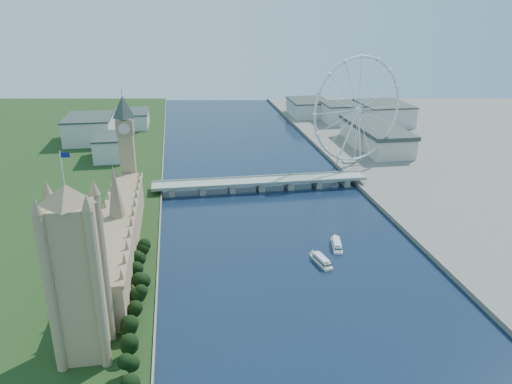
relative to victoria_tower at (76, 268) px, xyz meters
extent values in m
cube|color=tan|center=(0.00, 0.00, -8.49)|extent=(22.00, 22.00, 86.00)
pyramid|color=#937A59|center=(0.00, 0.00, 44.51)|extent=(28.16, 28.16, 10.00)
cylinder|color=silver|center=(0.00, 0.00, 52.51)|extent=(0.50, 0.50, 16.00)
cube|color=navy|center=(2.20, 0.00, 58.51)|extent=(4.00, 0.16, 2.40)
cube|color=tan|center=(7.00, 115.00, -37.49)|extent=(24.00, 200.00, 28.00)
cone|color=#937A59|center=(7.00, 115.00, -1.49)|extent=(12.00, 12.00, 40.00)
cube|color=tan|center=(7.00, 223.00, -11.49)|extent=(13.00, 13.00, 80.00)
cube|color=#937A59|center=(7.00, 223.00, 20.51)|extent=(15.00, 15.00, 14.00)
pyramid|color=#2D3833|center=(7.00, 223.00, 48.51)|extent=(20.02, 20.02, 20.00)
cube|color=gray|center=(135.00, 245.00, -45.99)|extent=(220.00, 22.00, 2.00)
cube|color=gray|center=(45.00, 245.00, -50.74)|extent=(6.00, 20.00, 7.50)
cube|color=gray|center=(75.00, 245.00, -50.74)|extent=(6.00, 20.00, 7.50)
cube|color=gray|center=(105.00, 245.00, -50.74)|extent=(6.00, 20.00, 7.50)
cube|color=gray|center=(135.00, 245.00, -50.74)|extent=(6.00, 20.00, 7.50)
cube|color=gray|center=(165.00, 245.00, -50.74)|extent=(6.00, 20.00, 7.50)
cube|color=gray|center=(195.00, 245.00, -50.74)|extent=(6.00, 20.00, 7.50)
cube|color=gray|center=(225.00, 245.00, -50.74)|extent=(6.00, 20.00, 7.50)
torus|color=silver|center=(255.00, 300.00, 13.51)|extent=(113.60, 39.12, 118.60)
cylinder|color=silver|center=(255.00, 300.00, 13.51)|extent=(7.25, 6.61, 6.00)
cube|color=gray|center=(252.00, 310.00, -50.49)|extent=(14.00, 10.00, 2.00)
cube|color=beige|center=(-25.00, 375.00, -38.49)|extent=(40.00, 60.00, 26.00)
cube|color=beige|center=(-65.00, 465.00, -35.49)|extent=(60.00, 80.00, 32.00)
cube|color=beige|center=(-15.00, 545.00, -40.49)|extent=(50.00, 70.00, 22.00)
cube|color=beige|center=(315.00, 525.00, -37.49)|extent=(60.00, 60.00, 28.00)
cube|color=beige|center=(375.00, 505.00, -36.49)|extent=(70.00, 90.00, 30.00)
cube|color=beige|center=(275.00, 585.00, -39.49)|extent=(60.00, 80.00, 24.00)
camera|label=1|loc=(53.65, -230.89, 122.49)|focal=35.00mm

